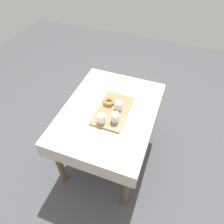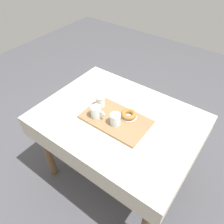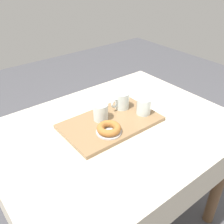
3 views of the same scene
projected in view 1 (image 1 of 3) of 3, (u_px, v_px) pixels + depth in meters
ground_plane at (110, 153)px, 2.51m from camera, size 6.00×6.00×0.00m
dining_table at (109, 118)px, 2.05m from camera, size 1.15×0.87×0.74m
serving_tray at (113, 110)px, 1.95m from camera, size 0.47×0.29×0.02m
tea_mug_left at (115, 118)px, 1.82m from camera, size 0.11×0.07×0.09m
water_glass_near at (119, 106)px, 1.93m from camera, size 0.07×0.07×0.08m
water_glass_far at (101, 119)px, 1.82m from camera, size 0.07×0.07×0.08m
donut_plate_left at (109, 103)px, 2.00m from camera, size 0.12×0.12×0.01m
sugar_donut_left at (109, 102)px, 1.99m from camera, size 0.11×0.11×0.03m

